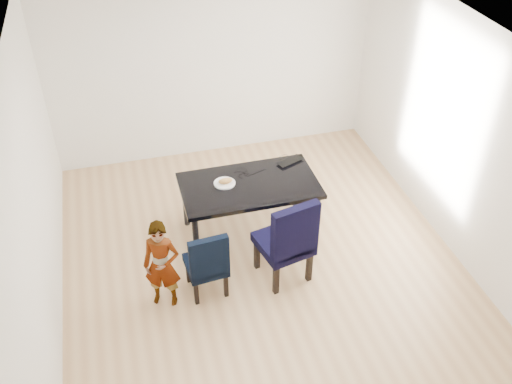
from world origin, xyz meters
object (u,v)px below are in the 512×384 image
object	(u,v)px
chair_left	(205,260)
plate	(225,183)
chair_right	(284,237)
dining_table	(249,209)
laptop	(287,160)
child	(162,265)

from	to	relation	value
chair_left	plate	xyz separation A→B (m)	(0.42, 0.87, 0.32)
chair_right	plate	size ratio (longest dim) A/B	4.40
dining_table	laptop	xyz separation A→B (m)	(0.58, 0.35, 0.39)
chair_right	plate	world-z (taller)	chair_right
plate	laptop	world-z (taller)	laptop
dining_table	child	distance (m)	1.44
dining_table	chair_right	size ratio (longest dim) A/B	1.44
child	plate	distance (m)	1.29
dining_table	plate	bearing A→B (deg)	163.78
child	dining_table	bearing A→B (deg)	56.30
dining_table	laptop	bearing A→B (deg)	31.20
child	plate	bearing A→B (deg)	66.60
plate	child	bearing A→B (deg)	-133.57
laptop	chair_left	bearing A→B (deg)	19.89
chair_right	child	size ratio (longest dim) A/B	1.04
chair_left	child	world-z (taller)	child
dining_table	chair_right	distance (m)	0.82
chair_left	laptop	xyz separation A→B (m)	(1.27, 1.14, 0.33)
chair_right	child	bearing A→B (deg)	170.33
child	laptop	xyz separation A→B (m)	(1.73, 1.19, 0.23)
plate	laptop	size ratio (longest dim) A/B	0.75
chair_left	chair_right	xyz separation A→B (m)	(0.87, 0.01, 0.12)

